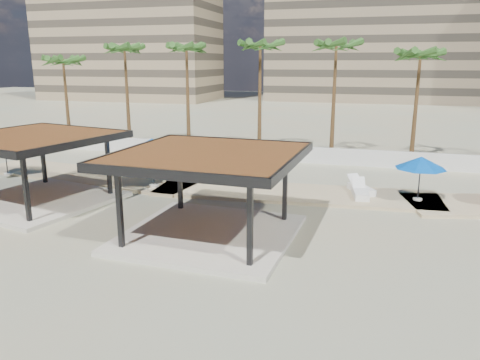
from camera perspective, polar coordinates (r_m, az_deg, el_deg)
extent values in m
plane|color=tan|center=(20.96, -2.29, -6.46)|extent=(200.00, 200.00, 0.00)
cube|color=#C6B284|center=(32.69, -18.24, 0.52)|extent=(16.40, 6.19, 0.24)
cube|color=#C6B284|center=(26.94, 6.52, -1.68)|extent=(16.24, 5.11, 0.24)
cube|color=silver|center=(35.79, 5.90, 3.19)|extent=(56.00, 0.30, 1.20)
cube|color=#937F60|center=(99.43, -13.46, 18.23)|extent=(34.00, 16.00, 30.00)
cube|color=#847259|center=(96.82, 15.70, 17.62)|extent=(38.00, 16.00, 28.00)
cube|color=beige|center=(20.55, -3.71, -6.59)|extent=(7.39, 7.39, 0.21)
cube|color=black|center=(18.96, -14.48, -3.33)|extent=(0.20, 0.20, 3.22)
cube|color=black|center=(23.45, -7.35, 0.36)|extent=(0.20, 0.20, 3.22)
cube|color=black|center=(16.72, 1.22, -5.24)|extent=(0.20, 0.20, 3.22)
cube|color=black|center=(21.68, 5.52, -0.74)|extent=(0.20, 0.20, 3.22)
cube|color=brown|center=(19.59, -3.88, 2.98)|extent=(7.61, 7.61, 0.30)
cube|color=black|center=(16.36, -8.79, 0.59)|extent=(7.41, 0.44, 0.37)
cube|color=black|center=(22.95, -0.37, 4.67)|extent=(7.41, 0.44, 0.37)
cube|color=black|center=(21.25, -13.03, 3.53)|extent=(0.44, 7.41, 0.37)
cube|color=black|center=(18.52, 6.63, 2.26)|extent=(0.44, 7.41, 0.37)
cube|color=beige|center=(27.54, -23.31, -2.33)|extent=(8.28, 8.28, 0.21)
cube|color=black|center=(30.79, -22.90, 2.62)|extent=(0.23, 0.23, 3.18)
cube|color=black|center=(23.53, -24.65, -0.87)|extent=(0.23, 0.23, 3.18)
cube|color=black|center=(26.92, -15.74, 1.68)|extent=(0.23, 0.23, 3.18)
cube|color=brown|center=(26.84, -24.02, 4.72)|extent=(8.54, 8.54, 0.30)
cube|color=black|center=(29.15, -18.46, 5.88)|extent=(7.18, 1.63, 0.36)
cube|color=black|center=(24.12, -18.72, 4.26)|extent=(1.63, 7.18, 0.36)
cylinder|color=beige|center=(34.31, -26.44, 0.66)|extent=(0.49, 0.49, 0.12)
cylinder|color=#262628|center=(34.09, -26.65, 2.49)|extent=(0.07, 0.07, 2.35)
cone|color=#034EB8|center=(33.93, -26.84, 4.15)|extent=(3.31, 3.31, 0.69)
cylinder|color=beige|center=(30.69, -5.02, 0.67)|extent=(0.49, 0.49, 0.12)
cylinder|color=#262628|center=(30.45, -5.06, 2.73)|extent=(0.07, 0.07, 2.36)
cone|color=yellow|center=(30.26, -5.11, 4.61)|extent=(3.10, 3.10, 0.69)
cylinder|color=beige|center=(26.89, 20.82, -2.19)|extent=(0.46, 0.46, 0.11)
cylinder|color=#262628|center=(26.62, 21.02, -0.01)|extent=(0.06, 0.06, 2.22)
cone|color=#034EB8|center=(26.42, 21.20, 2.00)|extent=(3.34, 3.34, 0.65)
cylinder|color=beige|center=(28.29, -10.43, -0.66)|extent=(0.56, 0.56, 0.13)
cylinder|color=#262628|center=(28.00, -10.54, 1.87)|extent=(0.08, 0.08, 2.70)
cone|color=#034EB8|center=(27.78, -10.65, 4.20)|extent=(3.43, 3.43, 0.79)
cube|color=white|center=(32.44, -14.45, 1.13)|extent=(1.35, 1.88, 0.25)
cube|color=white|center=(32.40, -14.47, 1.39)|extent=(1.35, 1.88, 0.05)
cube|color=white|center=(33.04, -14.41, 2.02)|extent=(0.80, 0.81, 0.45)
cube|color=white|center=(26.63, 14.43, -1.63)|extent=(1.09, 2.22, 0.30)
cube|color=white|center=(26.59, 14.45, -1.26)|extent=(1.09, 2.22, 0.06)
cube|color=white|center=(27.32, 14.27, -0.28)|extent=(0.81, 0.84, 0.54)
cube|color=white|center=(27.48, 14.54, -1.16)|extent=(1.70, 2.17, 0.29)
cube|color=white|center=(27.43, 14.56, -0.80)|extent=(1.70, 2.17, 0.06)
cube|color=white|center=(28.06, 13.79, 0.11)|extent=(0.96, 0.97, 0.53)
cone|color=brown|center=(46.02, -20.37, 8.89)|extent=(0.36, 0.36, 7.66)
ellipsoid|color=#2E5C20|center=(45.88, -20.76, 13.34)|extent=(3.00, 3.00, 1.80)
cone|color=brown|center=(43.04, -13.58, 9.74)|extent=(0.36, 0.36, 8.67)
ellipsoid|color=#2E5C20|center=(42.94, -13.90, 15.18)|extent=(3.00, 3.00, 1.80)
cone|color=brown|center=(39.85, -6.39, 9.72)|extent=(0.36, 0.36, 8.67)
ellipsoid|color=#2E5C20|center=(39.75, -6.55, 15.60)|extent=(3.00, 3.00, 1.80)
cone|color=brown|center=(38.72, 2.42, 9.79)|extent=(0.36, 0.36, 8.83)
ellipsoid|color=#2E5C20|center=(38.62, 2.49, 15.96)|extent=(3.00, 3.00, 1.80)
cone|color=brown|center=(37.23, 11.35, 9.30)|extent=(0.36, 0.36, 8.77)
ellipsoid|color=#2E5C20|center=(37.13, 11.67, 15.67)|extent=(3.00, 3.00, 1.80)
cone|color=brown|center=(37.41, 20.62, 8.16)|extent=(0.36, 0.36, 8.07)
ellipsoid|color=#2E5C20|center=(37.26, 21.14, 13.95)|extent=(3.00, 3.00, 1.80)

